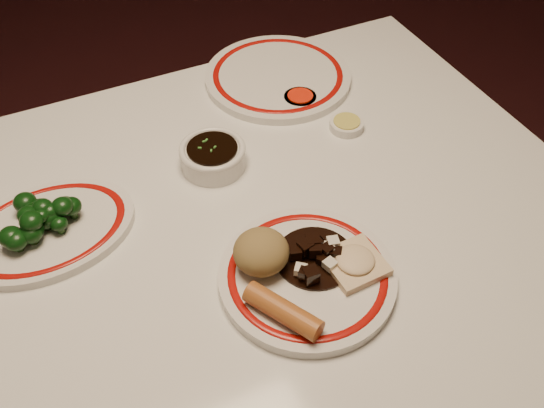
{
  "coord_description": "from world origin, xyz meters",
  "views": [
    {
      "loc": [
        -0.21,
        -0.61,
        1.47
      ],
      "look_at": [
        0.06,
        -0.03,
        0.8
      ],
      "focal_mm": 40.0,
      "sensor_mm": 36.0,
      "label": 1
    }
  ],
  "objects_px": {
    "fried_wonton": "(355,262)",
    "broccoli_pile": "(39,218)",
    "spring_roll": "(283,311)",
    "stirfry_heap": "(316,255)",
    "dining_table": "(232,263)",
    "soy_bowl": "(213,157)",
    "main_plate": "(307,276)",
    "rice_mound": "(261,252)",
    "broccoli_plate": "(47,230)"
  },
  "relations": [
    {
      "from": "fried_wonton",
      "to": "broccoli_pile",
      "type": "relative_size",
      "value": 0.64
    },
    {
      "from": "spring_roll",
      "to": "stirfry_heap",
      "type": "relative_size",
      "value": 0.96
    },
    {
      "from": "dining_table",
      "to": "soy_bowl",
      "type": "height_order",
      "value": "soy_bowl"
    },
    {
      "from": "fried_wonton",
      "to": "broccoli_pile",
      "type": "height_order",
      "value": "broccoli_pile"
    },
    {
      "from": "stirfry_heap",
      "to": "soy_bowl",
      "type": "height_order",
      "value": "stirfry_heap"
    },
    {
      "from": "broccoli_pile",
      "to": "main_plate",
      "type": "bearing_deg",
      "value": -37.76
    },
    {
      "from": "rice_mound",
      "to": "broccoli_plate",
      "type": "relative_size",
      "value": 0.28
    },
    {
      "from": "stirfry_heap",
      "to": "dining_table",
      "type": "bearing_deg",
      "value": 123.78
    },
    {
      "from": "main_plate",
      "to": "rice_mound",
      "type": "height_order",
      "value": "rice_mound"
    },
    {
      "from": "rice_mound",
      "to": "fried_wonton",
      "type": "xyz_separation_m",
      "value": [
        0.12,
        -0.06,
        -0.02
      ]
    },
    {
      "from": "broccoli_pile",
      "to": "dining_table",
      "type": "bearing_deg",
      "value": -22.46
    },
    {
      "from": "rice_mound",
      "to": "broccoli_pile",
      "type": "height_order",
      "value": "rice_mound"
    },
    {
      "from": "main_plate",
      "to": "rice_mound",
      "type": "distance_m",
      "value": 0.08
    },
    {
      "from": "rice_mound",
      "to": "fried_wonton",
      "type": "bearing_deg",
      "value": -26.97
    },
    {
      "from": "broccoli_pile",
      "to": "spring_roll",
      "type": "bearing_deg",
      "value": -49.35
    },
    {
      "from": "main_plate",
      "to": "stirfry_heap",
      "type": "relative_size",
      "value": 2.45
    },
    {
      "from": "dining_table",
      "to": "rice_mound",
      "type": "distance_m",
      "value": 0.17
    },
    {
      "from": "broccoli_plate",
      "to": "broccoli_pile",
      "type": "distance_m",
      "value": 0.03
    },
    {
      "from": "spring_roll",
      "to": "soy_bowl",
      "type": "relative_size",
      "value": 1.02
    },
    {
      "from": "rice_mound",
      "to": "broccoli_plate",
      "type": "xyz_separation_m",
      "value": [
        -0.27,
        0.21,
        -0.04
      ]
    },
    {
      "from": "broccoli_plate",
      "to": "soy_bowl",
      "type": "height_order",
      "value": "soy_bowl"
    },
    {
      "from": "dining_table",
      "to": "spring_roll",
      "type": "height_order",
      "value": "spring_roll"
    },
    {
      "from": "soy_bowl",
      "to": "rice_mound",
      "type": "bearing_deg",
      "value": -95.06
    },
    {
      "from": "broccoli_plate",
      "to": "broccoli_pile",
      "type": "xyz_separation_m",
      "value": [
        -0.0,
        0.0,
        0.03
      ]
    },
    {
      "from": "main_plate",
      "to": "dining_table",
      "type": "bearing_deg",
      "value": 113.5
    },
    {
      "from": "broccoli_plate",
      "to": "dining_table",
      "type": "bearing_deg",
      "value": -22.66
    },
    {
      "from": "stirfry_heap",
      "to": "broccoli_plate",
      "type": "relative_size",
      "value": 0.41
    },
    {
      "from": "main_plate",
      "to": "fried_wonton",
      "type": "xyz_separation_m",
      "value": [
        0.07,
        -0.02,
        0.02
      ]
    },
    {
      "from": "dining_table",
      "to": "spring_roll",
      "type": "bearing_deg",
      "value": -90.74
    },
    {
      "from": "dining_table",
      "to": "broccoli_plate",
      "type": "distance_m",
      "value": 0.3
    },
    {
      "from": "spring_roll",
      "to": "stirfry_heap",
      "type": "height_order",
      "value": "spring_roll"
    },
    {
      "from": "rice_mound",
      "to": "broccoli_pile",
      "type": "bearing_deg",
      "value": 142.44
    },
    {
      "from": "soy_bowl",
      "to": "broccoli_plate",
      "type": "bearing_deg",
      "value": -172.95
    },
    {
      "from": "main_plate",
      "to": "soy_bowl",
      "type": "relative_size",
      "value": 2.59
    },
    {
      "from": "fried_wonton",
      "to": "broccoli_plate",
      "type": "bearing_deg",
      "value": 145.22
    },
    {
      "from": "broccoli_pile",
      "to": "soy_bowl",
      "type": "distance_m",
      "value": 0.3
    },
    {
      "from": "rice_mound",
      "to": "soy_bowl",
      "type": "bearing_deg",
      "value": 84.94
    },
    {
      "from": "dining_table",
      "to": "stirfry_heap",
      "type": "xyz_separation_m",
      "value": [
        0.09,
        -0.13,
        0.12
      ]
    },
    {
      "from": "dining_table",
      "to": "fried_wonton",
      "type": "distance_m",
      "value": 0.24
    },
    {
      "from": "rice_mound",
      "to": "soy_bowl",
      "type": "relative_size",
      "value": 0.72
    },
    {
      "from": "broccoli_plate",
      "to": "soy_bowl",
      "type": "xyz_separation_m",
      "value": [
        0.29,
        0.04,
        0.01
      ]
    },
    {
      "from": "spring_roll",
      "to": "broccoli_pile",
      "type": "relative_size",
      "value": 0.89
    },
    {
      "from": "fried_wonton",
      "to": "soy_bowl",
      "type": "bearing_deg",
      "value": 107.8
    },
    {
      "from": "dining_table",
      "to": "broccoli_pile",
      "type": "relative_size",
      "value": 9.26
    },
    {
      "from": "stirfry_heap",
      "to": "broccoli_pile",
      "type": "bearing_deg",
      "value": 145.89
    },
    {
      "from": "stirfry_heap",
      "to": "broccoli_pile",
      "type": "xyz_separation_m",
      "value": [
        -0.35,
        0.24,
        0.01
      ]
    },
    {
      "from": "stirfry_heap",
      "to": "soy_bowl",
      "type": "relative_size",
      "value": 1.06
    },
    {
      "from": "main_plate",
      "to": "broccoli_plate",
      "type": "height_order",
      "value": "main_plate"
    },
    {
      "from": "spring_roll",
      "to": "main_plate",
      "type": "bearing_deg",
      "value": 9.25
    },
    {
      "from": "rice_mound",
      "to": "spring_roll",
      "type": "xyz_separation_m",
      "value": [
        -0.01,
        -0.1,
        -0.01
      ]
    }
  ]
}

